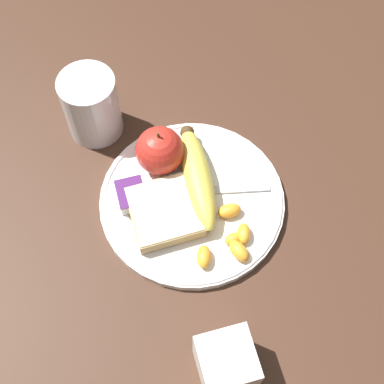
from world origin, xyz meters
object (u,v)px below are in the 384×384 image
fork (202,191)px  condiment_caddy (226,363)px  juice_glass (92,107)px  plate (192,200)px  jam_packet (131,195)px  banana (197,176)px  bread_slice (164,212)px  apple (160,151)px

fork → condiment_caddy: bearing=92.5°
juice_glass → fork: juice_glass is taller
plate → condiment_caddy: condiment_caddy is taller
fork → jam_packet: 0.10m
plate → banana: bearing=-30.8°
plate → jam_packet: (0.02, 0.08, 0.01)m
banana → jam_packet: (-0.00, 0.09, -0.01)m
banana → plate: bearing=149.2°
plate → juice_glass: size_ratio=2.47×
fork → condiment_caddy: 0.24m
jam_packet → condiment_caddy: bearing=-166.7°
bread_slice → condiment_caddy: size_ratio=1.33×
fork → condiment_caddy: condiment_caddy is taller
bread_slice → jam_packet: (0.04, 0.04, -0.00)m
apple → fork: apple is taller
jam_packet → juice_glass: bearing=10.0°
banana → bread_slice: 0.07m
banana → bread_slice: (-0.04, 0.06, -0.01)m
juice_glass → apple: juice_glass is taller
bread_slice → plate: bearing=-71.1°
juice_glass → jam_packet: 0.15m
plate → fork: bearing=-64.1°
bread_slice → condiment_caddy: (-0.21, -0.02, 0.01)m
juice_glass → banana: (-0.14, -0.12, -0.02)m
fork → bread_slice: bearing=32.4°
juice_glass → jam_packet: (-0.14, -0.03, -0.03)m
banana → jam_packet: banana is taller
banana → jam_packet: size_ratio=3.68×
juice_glass → fork: size_ratio=0.64×
banana → condiment_caddy: condiment_caddy is taller
plate → banana: banana is taller
juice_glass → banana: size_ratio=0.61×
juice_glass → jam_packet: bearing=-170.0°
plate → apple: bearing=22.7°
plate → condiment_caddy: bearing=174.6°
juice_glass → bread_slice: (-0.18, -0.06, -0.03)m
juice_glass → apple: size_ratio=1.35×
plate → juice_glass: 0.20m
fork → banana: bearing=-70.9°
fork → jam_packet: size_ratio=3.50×
apple → plate: bearing=-157.3°
plate → banana: (0.02, -0.01, 0.02)m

